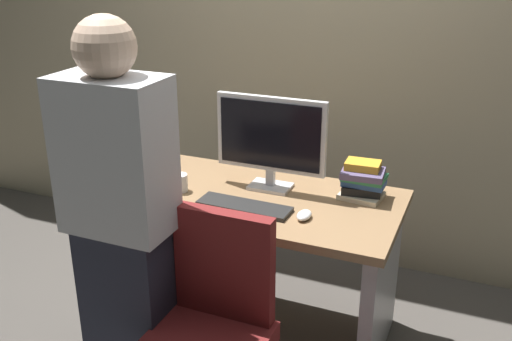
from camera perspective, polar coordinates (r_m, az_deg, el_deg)
ground_plane at (r=3.12m, az=0.37°, el=-14.95°), size 9.00×9.00×0.00m
wall_back at (r=3.40m, az=6.59°, el=15.39°), size 6.40×0.10×3.00m
desk at (r=2.85m, az=0.39°, el=-6.86°), size 1.32×0.71×0.74m
person_at_desk at (r=2.27m, az=-12.98°, el=-5.70°), size 0.40×0.24×1.64m
monitor at (r=2.75m, az=1.45°, el=3.19°), size 0.54×0.14×0.46m
keyboard at (r=2.63m, az=-1.17°, el=-3.52°), size 0.43×0.14×0.02m
mouse at (r=2.54m, az=4.73°, el=-4.37°), size 0.06×0.10×0.03m
cup_near_keyboard at (r=2.82m, az=-7.48°, el=-1.20°), size 0.08×0.08×0.09m
book_stack at (r=2.75m, az=10.41°, el=-1.00°), size 0.21×0.19×0.18m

